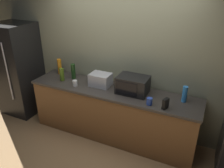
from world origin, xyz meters
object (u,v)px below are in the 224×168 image
at_px(microwave, 133,85).
at_px(cordless_phone, 165,104).
at_px(bottle_spray_cleaner, 185,94).
at_px(mug_white, 75,83).
at_px(toaster_oven, 101,80).
at_px(refrigerator, 18,70).
at_px(bottle_dish_soap, 60,66).
at_px(bottle_olive_oil, 62,74).
at_px(bottle_wine, 73,71).
at_px(mug_blue, 149,101).

relative_size(microwave, cordless_phone, 3.20).
bearing_deg(bottle_spray_cleaner, mug_white, -172.15).
distance_m(cordless_phone, bottle_spray_cleaner, 0.37).
height_order(bottle_spray_cleaner, mug_white, bottle_spray_cleaner).
relative_size(microwave, toaster_oven, 1.41).
bearing_deg(cordless_phone, refrigerator, -166.55).
distance_m(bottle_dish_soap, bottle_olive_oil, 0.32).
xyz_separation_m(bottle_dish_soap, bottle_wine, (0.35, -0.07, -0.01)).
height_order(toaster_oven, bottle_dish_soap, bottle_dish_soap).
xyz_separation_m(cordless_phone, bottle_spray_cleaner, (0.20, 0.31, 0.05)).
bearing_deg(refrigerator, bottle_wine, 5.29).
distance_m(microwave, cordless_phone, 0.63).
relative_size(microwave, mug_blue, 4.57).
xyz_separation_m(toaster_oven, bottle_wine, (-0.58, 0.05, 0.03)).
bearing_deg(bottle_dish_soap, microwave, -5.27).
distance_m(bottle_olive_oil, mug_blue, 1.64).
relative_size(refrigerator, toaster_oven, 5.29).
relative_size(microwave, bottle_olive_oil, 2.17).
xyz_separation_m(cordless_phone, bottle_dish_soap, (-2.08, 0.39, 0.07)).
height_order(toaster_oven, mug_white, toaster_oven).
relative_size(bottle_dish_soap, bottle_olive_oil, 1.30).
bearing_deg(cordless_phone, bottle_wine, -173.05).
bearing_deg(mug_white, bottle_spray_cleaner, 7.85).
relative_size(bottle_spray_cleaner, bottle_dish_soap, 0.84).
height_order(refrigerator, bottle_spray_cleaner, refrigerator).
distance_m(bottle_wine, mug_white, 0.33).
bearing_deg(bottle_spray_cleaner, bottle_dish_soap, 177.81).
bearing_deg(cordless_phone, bottle_spray_cleaner, 73.99).
relative_size(refrigerator, microwave, 3.75).
bearing_deg(bottle_olive_oil, refrigerator, 177.63).
relative_size(cordless_phone, bottle_olive_oil, 0.68).
height_order(refrigerator, bottle_wine, refrigerator).
bearing_deg(bottle_wine, mug_blue, -11.74).
bearing_deg(bottle_spray_cleaner, microwave, -176.23).
distance_m(bottle_wine, bottle_olive_oil, 0.21).
xyz_separation_m(bottle_dish_soap, mug_white, (0.55, -0.33, -0.09)).
bearing_deg(bottle_olive_oil, bottle_spray_cleaner, 4.01).
relative_size(cordless_phone, bottle_dish_soap, 0.52).
height_order(bottle_wine, mug_blue, bottle_wine).
height_order(toaster_oven, bottle_wine, bottle_wine).
distance_m(bottle_spray_cleaner, bottle_dish_soap, 2.29).
bearing_deg(mug_white, microwave, 11.14).
bearing_deg(bottle_dish_soap, bottle_spray_cleaner, -2.19).
bearing_deg(mug_white, bottle_dish_soap, 149.46).
xyz_separation_m(bottle_olive_oil, mug_blue, (1.63, -0.15, -0.06)).
distance_m(toaster_oven, bottle_olive_oil, 0.72).
distance_m(bottle_spray_cleaner, bottle_olive_oil, 2.07).
relative_size(microwave, bottle_wine, 1.77).
xyz_separation_m(toaster_oven, cordless_phone, (1.15, -0.27, -0.03)).
distance_m(refrigerator, toaster_oven, 1.81).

